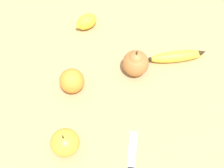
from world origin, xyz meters
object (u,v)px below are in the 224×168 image
at_px(pear, 136,63).
at_px(paring_knife, 131,166).
at_px(banana, 177,56).
at_px(lemon, 87,22).
at_px(orange, 72,81).
at_px(apple, 65,143).

height_order(pear, paring_knife, pear).
bearing_deg(banana, lemon, 146.98).
bearing_deg(orange, paring_knife, 150.99).
xyz_separation_m(apple, paring_knife, (-0.18, -0.03, -0.03)).
bearing_deg(paring_knife, apple, 169.32).
distance_m(apple, lemon, 0.44).
bearing_deg(orange, pear, -136.34).
bearing_deg(banana, paring_knife, -122.02).
distance_m(banana, pear, 0.15).
relative_size(orange, lemon, 0.84).
distance_m(banana, lemon, 0.33).
relative_size(banana, lemon, 1.90).
xyz_separation_m(banana, paring_knife, (-0.01, 0.38, -0.02)).
height_order(banana, lemon, lemon).
bearing_deg(apple, lemon, -69.08).
relative_size(banana, orange, 2.26).
xyz_separation_m(orange, apple, (-0.08, 0.18, -0.00)).
bearing_deg(banana, orange, -170.12).
height_order(apple, lemon, apple).
xyz_separation_m(pear, lemon, (0.22, -0.10, -0.02)).
height_order(orange, lemon, orange).
bearing_deg(pear, banana, -136.58).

